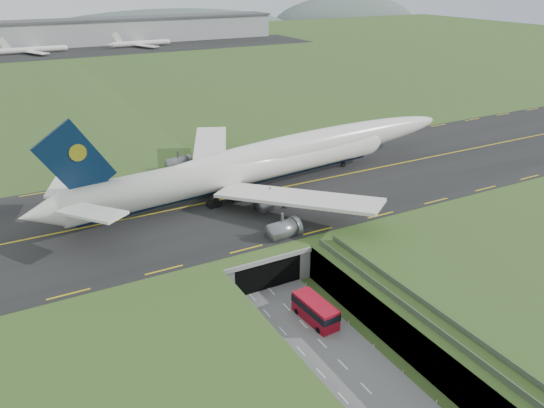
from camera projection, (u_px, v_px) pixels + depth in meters
ground at (293, 315)px, 80.90m from camera, size 900.00×900.00×0.00m
airfield_deck at (293, 298)px, 79.70m from camera, size 800.00×800.00×6.00m
trench_road at (320, 342)px, 74.82m from camera, size 12.00×75.00×0.20m
taxiway at (209, 203)px, 105.03m from camera, size 800.00×44.00×0.18m
tunnel_portal at (245, 249)px, 93.02m from camera, size 17.00×22.30×6.00m
guideway at (443, 334)px, 68.16m from camera, size 3.00×53.00×7.05m
jumbo_jet at (269, 161)px, 111.05m from camera, size 100.84×63.43×21.10m
shuttle_tram at (315, 311)px, 78.79m from camera, size 3.66×8.44×3.35m
cargo_terminal at (39, 34)px, 316.40m from camera, size 320.00×67.00×15.60m
distant_hills at (104, 38)px, 456.87m from camera, size 700.00×91.00×60.00m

